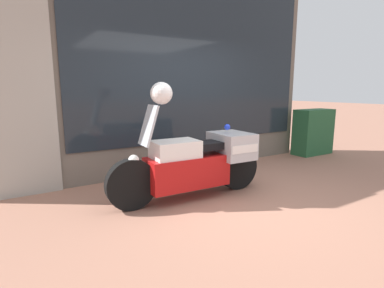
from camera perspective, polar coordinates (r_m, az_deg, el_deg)
ground_plane at (r=4.31m, az=9.39°, el=-10.43°), size 60.00×60.00×0.00m
shop_building at (r=5.51m, az=-7.97°, el=15.29°), size 6.15×0.55×3.99m
window_display at (r=6.02m, az=-0.04°, el=0.61°), size 4.68×0.30×2.12m
paramedic_motorcycle at (r=4.25m, az=1.24°, el=-3.31°), size 2.35×0.68×1.33m
utility_cabinet at (r=7.62m, az=22.07°, el=2.15°), size 0.98×0.44×1.06m
white_helmet at (r=3.88m, az=-5.85°, el=9.59°), size 0.29×0.29×0.29m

